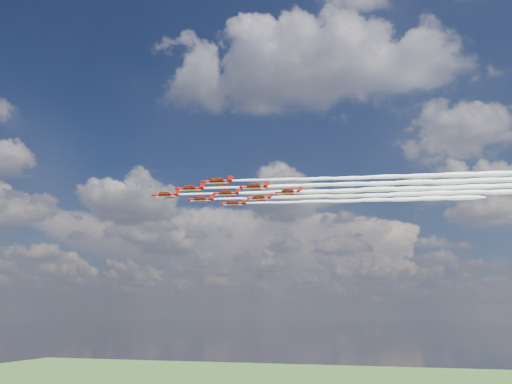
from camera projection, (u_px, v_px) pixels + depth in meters
jet_lead at (295, 192)px, 166.28m from camera, size 94.16×20.29×2.62m
jet_row2_port at (327, 185)px, 157.63m from camera, size 94.16×20.29×2.62m
jet_row2_starb at (326, 196)px, 172.73m from camera, size 94.16×20.29×2.62m
jet_row3_port at (363, 177)px, 148.97m from camera, size 94.16×20.29×2.62m
jet_row3_centre at (358, 190)px, 164.07m from camera, size 94.16×20.29×2.62m
jet_row3_starb at (354, 201)px, 179.17m from camera, size 94.16×20.29×2.62m
jet_row4_port at (395, 183)px, 155.41m from camera, size 94.16×20.29×2.62m
jet_row4_starb at (387, 195)px, 170.52m from camera, size 94.16×20.29×2.62m
jet_tail at (424, 188)px, 161.86m from camera, size 94.16×20.29×2.62m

